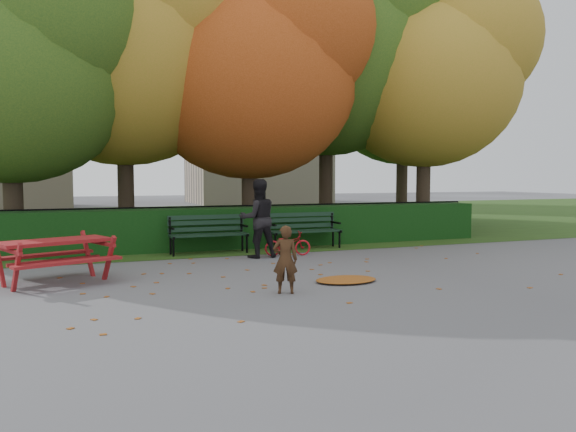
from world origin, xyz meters
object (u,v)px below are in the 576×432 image
object	(u,v)px
tree_a	(23,58)
adult	(258,218)
tree_e	(438,70)
bicycle	(288,244)
bench_right	(304,227)
tree_d	(341,43)
picnic_table	(55,249)
tree_g	(414,84)
tree_c	(263,66)
bench_left	(208,231)
child	(285,260)
tree_b	(138,41)

from	to	relation	value
tree_a	adult	size ratio (longest dim) A/B	4.36
tree_e	adult	size ratio (longest dim) A/B	4.75
tree_a	bicycle	bearing A→B (deg)	-28.27
tree_a	tree_e	distance (m)	11.73
bicycle	bench_right	bearing A→B (deg)	-28.55
tree_d	picnic_table	world-z (taller)	tree_d
tree_g	bench_right	bearing A→B (deg)	-140.05
tree_c	adult	distance (m)	5.33
tree_a	bicycle	distance (m)	7.51
tree_e	bench_left	world-z (taller)	tree_e
tree_d	bicycle	world-z (taller)	tree_d
tree_c	tree_e	world-z (taller)	tree_e
picnic_table	tree_a	bearing A→B (deg)	76.78
tree_g	bicycle	world-z (taller)	tree_g
tree_a	tree_g	xyz separation A→B (m)	(13.52, 4.18, 0.85)
tree_g	tree_a	bearing A→B (deg)	-162.81
tree_c	child	bearing A→B (deg)	-106.47
adult	tree_c	bearing A→B (deg)	-110.33
bench_right	picnic_table	distance (m)	6.22
tree_a	tree_d	distance (m)	9.33
tree_g	child	bearing A→B (deg)	-131.39
tree_g	picnic_table	size ratio (longest dim) A/B	4.09
tree_d	bench_right	bearing A→B (deg)	-128.23
adult	bench_left	bearing A→B (deg)	-50.46
adult	bicycle	size ratio (longest dim) A/B	1.65
child	adult	size ratio (longest dim) A/B	0.60
tree_d	tree_e	xyz separation A→B (m)	(2.64, -1.46, -0.90)
tree_e	bench_right	bearing A→B (deg)	-159.13
tree_e	picnic_table	xyz separation A→B (m)	(-11.04, -4.74, -4.52)
tree_e	bench_right	xyz separation A→B (m)	(-5.42, -2.07, -4.56)
tree_c	adult	xyz separation A→B (m)	(-1.27, -3.33, -3.97)
tree_b	bicycle	xyz separation A→B (m)	(2.71, -4.10, -5.13)
tree_c	tree_g	size ratio (longest dim) A/B	0.94
bench_left	bicycle	world-z (taller)	bench_left
tree_e	tree_b	bearing A→B (deg)	173.79
tree_a	tree_g	size ratio (longest dim) A/B	0.88
tree_a	picnic_table	world-z (taller)	tree_a
bench_left	tree_a	bearing A→B (deg)	154.24
bench_right	bench_left	bearing A→B (deg)	180.00
tree_b	picnic_table	world-z (taller)	tree_b
tree_b	tree_g	world-z (taller)	tree_b
tree_d	bench_right	size ratio (longest dim) A/B	5.32
bench_left	picnic_table	size ratio (longest dim) A/B	0.86
bench_left	adult	world-z (taller)	adult
bench_left	adult	distance (m)	1.41
tree_a	tree_b	distance (m)	3.11
tree_d	adult	size ratio (longest dim) A/B	5.58
bicycle	bench_left	bearing A→B (deg)	65.86
tree_c	bench_right	world-z (taller)	tree_c
bicycle	tree_d	bearing A→B (deg)	-28.39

